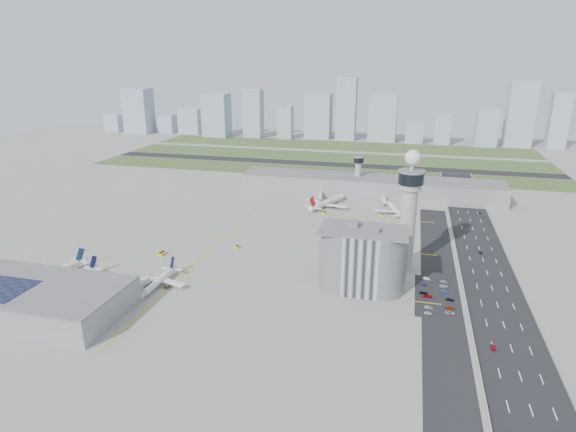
% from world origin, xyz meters
% --- Properties ---
extents(ground, '(1000.00, 1000.00, 0.00)m').
position_xyz_m(ground, '(0.00, 0.00, 0.00)').
color(ground, '#A09D95').
extents(grass_strip_0, '(480.00, 50.00, 0.08)m').
position_xyz_m(grass_strip_0, '(-20.00, 225.00, 0.04)').
color(grass_strip_0, '#41592A').
rests_on(grass_strip_0, ground).
extents(grass_strip_1, '(480.00, 60.00, 0.08)m').
position_xyz_m(grass_strip_1, '(-20.00, 300.00, 0.04)').
color(grass_strip_1, '#3F5427').
rests_on(grass_strip_1, ground).
extents(grass_strip_2, '(480.00, 70.00, 0.08)m').
position_xyz_m(grass_strip_2, '(-20.00, 380.00, 0.04)').
color(grass_strip_2, '#485D2C').
rests_on(grass_strip_2, ground).
extents(runway, '(480.00, 22.00, 0.10)m').
position_xyz_m(runway, '(-20.00, 262.00, 0.06)').
color(runway, black).
rests_on(runway, ground).
extents(highway, '(28.00, 500.00, 0.10)m').
position_xyz_m(highway, '(115.00, 0.00, 0.05)').
color(highway, black).
rests_on(highway, ground).
extents(barrier_left, '(0.60, 500.00, 1.20)m').
position_xyz_m(barrier_left, '(101.00, 0.00, 0.60)').
color(barrier_left, '#9E9E99').
rests_on(barrier_left, ground).
extents(barrier_right, '(0.60, 500.00, 1.20)m').
position_xyz_m(barrier_right, '(129.00, 0.00, 0.60)').
color(barrier_right, '#9E9E99').
rests_on(barrier_right, ground).
extents(landside_road, '(18.00, 260.00, 0.08)m').
position_xyz_m(landside_road, '(90.00, -10.00, 0.04)').
color(landside_road, black).
rests_on(landside_road, ground).
extents(parking_lot, '(20.00, 44.00, 0.10)m').
position_xyz_m(parking_lot, '(88.00, -22.00, 0.05)').
color(parking_lot, black).
rests_on(parking_lot, ground).
extents(taxiway_line_h_0, '(260.00, 0.60, 0.01)m').
position_xyz_m(taxiway_line_h_0, '(-40.00, -30.00, 0.01)').
color(taxiway_line_h_0, yellow).
rests_on(taxiway_line_h_0, ground).
extents(taxiway_line_h_1, '(260.00, 0.60, 0.01)m').
position_xyz_m(taxiway_line_h_1, '(-40.00, 30.00, 0.01)').
color(taxiway_line_h_1, yellow).
rests_on(taxiway_line_h_1, ground).
extents(taxiway_line_h_2, '(260.00, 0.60, 0.01)m').
position_xyz_m(taxiway_line_h_2, '(-40.00, 90.00, 0.01)').
color(taxiway_line_h_2, yellow).
rests_on(taxiway_line_h_2, ground).
extents(taxiway_line_v, '(0.60, 260.00, 0.01)m').
position_xyz_m(taxiway_line_v, '(-40.00, 30.00, 0.01)').
color(taxiway_line_v, yellow).
rests_on(taxiway_line_v, ground).
extents(control_tower, '(14.00, 14.00, 64.50)m').
position_xyz_m(control_tower, '(72.00, 8.00, 35.04)').
color(control_tower, '#ADAAA5').
rests_on(control_tower, ground).
extents(secondary_tower, '(8.60, 8.60, 31.90)m').
position_xyz_m(secondary_tower, '(30.00, 150.00, 18.80)').
color(secondary_tower, '#ADAAA5').
rests_on(secondary_tower, ground).
extents(admin_building, '(42.00, 24.00, 33.50)m').
position_xyz_m(admin_building, '(51.99, -22.00, 15.30)').
color(admin_building, '#B2B2B7').
rests_on(admin_building, ground).
extents(terminal_pier, '(210.00, 32.00, 15.80)m').
position_xyz_m(terminal_pier, '(40.00, 148.00, 7.90)').
color(terminal_pier, gray).
rests_on(terminal_pier, ground).
extents(near_terminal, '(84.00, 42.00, 13.00)m').
position_xyz_m(near_terminal, '(-88.07, -82.02, 6.43)').
color(near_terminal, gray).
rests_on(near_terminal, ground).
extents(airplane_near_a, '(40.37, 44.37, 10.49)m').
position_xyz_m(airplane_near_a, '(-102.72, -50.29, 5.25)').
color(airplane_near_a, white).
rests_on(airplane_near_a, ground).
extents(airplane_near_b, '(33.37, 37.85, 9.65)m').
position_xyz_m(airplane_near_b, '(-88.10, -55.31, 4.82)').
color(airplane_near_b, white).
rests_on(airplane_near_b, ground).
extents(airplane_near_c, '(29.19, 34.31, 9.58)m').
position_xyz_m(airplane_near_c, '(-45.81, -45.71, 4.79)').
color(airplane_near_c, white).
rests_on(airplane_near_c, ground).
extents(airplane_far_a, '(51.51, 54.79, 12.17)m').
position_xyz_m(airplane_far_a, '(11.73, 109.11, 6.09)').
color(airplane_far_a, white).
rests_on(airplane_far_a, ground).
extents(airplane_far_b, '(40.59, 43.89, 10.04)m').
position_xyz_m(airplane_far_b, '(62.79, 105.50, 5.02)').
color(airplane_far_b, white).
rests_on(airplane_far_b, ground).
extents(jet_bridge_near_0, '(5.39, 14.31, 5.70)m').
position_xyz_m(jet_bridge_near_0, '(-113.00, -61.00, 2.85)').
color(jet_bridge_near_0, silver).
rests_on(jet_bridge_near_0, ground).
extents(jet_bridge_near_1, '(5.39, 14.31, 5.70)m').
position_xyz_m(jet_bridge_near_1, '(-83.00, -61.00, 2.85)').
color(jet_bridge_near_1, silver).
rests_on(jet_bridge_near_1, ground).
extents(jet_bridge_near_2, '(5.39, 14.31, 5.70)m').
position_xyz_m(jet_bridge_near_2, '(-53.00, -61.00, 2.85)').
color(jet_bridge_near_2, silver).
rests_on(jet_bridge_near_2, ground).
extents(jet_bridge_far_0, '(5.39, 14.31, 5.70)m').
position_xyz_m(jet_bridge_far_0, '(2.00, 132.00, 2.85)').
color(jet_bridge_far_0, silver).
rests_on(jet_bridge_far_0, ground).
extents(jet_bridge_far_1, '(5.39, 14.31, 5.70)m').
position_xyz_m(jet_bridge_far_1, '(52.00, 132.00, 2.85)').
color(jet_bridge_far_1, silver).
rests_on(jet_bridge_far_1, ground).
extents(tug_0, '(2.25, 3.05, 1.66)m').
position_xyz_m(tug_0, '(-103.48, -26.34, 0.83)').
color(tug_0, orange).
rests_on(tug_0, ground).
extents(tug_1, '(3.21, 2.25, 1.83)m').
position_xyz_m(tug_1, '(-64.39, -9.82, 0.91)').
color(tug_1, gold).
rests_on(tug_1, ground).
extents(tug_2, '(4.17, 4.26, 2.06)m').
position_xyz_m(tug_2, '(-64.03, -7.76, 1.03)').
color(tug_2, orange).
rests_on(tug_2, ground).
extents(tug_3, '(3.60, 3.10, 1.76)m').
position_xyz_m(tug_3, '(-25.60, 12.16, 0.88)').
color(tug_3, '#E9A808').
rests_on(tug_3, ground).
extents(tug_4, '(4.20, 3.92, 2.01)m').
position_xyz_m(tug_4, '(13.42, 89.61, 1.01)').
color(tug_4, yellow).
rests_on(tug_4, ground).
extents(tug_5, '(3.55, 3.24, 1.70)m').
position_xyz_m(tug_5, '(54.42, 94.98, 0.85)').
color(tug_5, yellow).
rests_on(tug_5, ground).
extents(car_lot_0, '(3.40, 1.56, 1.13)m').
position_xyz_m(car_lot_0, '(83.83, -40.53, 0.57)').
color(car_lot_0, silver).
rests_on(car_lot_0, ground).
extents(car_lot_1, '(3.92, 1.52, 1.27)m').
position_xyz_m(car_lot_1, '(84.09, -35.36, 0.64)').
color(car_lot_1, slate).
rests_on(car_lot_1, ground).
extents(car_lot_2, '(4.54, 2.28, 1.23)m').
position_xyz_m(car_lot_2, '(83.83, -23.88, 0.62)').
color(car_lot_2, '#940A08').
rests_on(car_lot_2, ground).
extents(car_lot_3, '(3.97, 1.79, 1.13)m').
position_xyz_m(car_lot_3, '(82.08, -21.02, 0.56)').
color(car_lot_3, black).
rests_on(car_lot_3, ground).
extents(car_lot_4, '(3.33, 1.48, 1.11)m').
position_xyz_m(car_lot_4, '(82.09, -11.37, 0.56)').
color(car_lot_4, navy).
rests_on(car_lot_4, ground).
extents(car_lot_5, '(3.74, 1.39, 1.22)m').
position_xyz_m(car_lot_5, '(83.64, -4.29, 0.61)').
color(car_lot_5, white).
rests_on(car_lot_5, ground).
extents(car_lot_6, '(4.62, 2.21, 1.27)m').
position_xyz_m(car_lot_6, '(93.36, -38.04, 0.64)').
color(car_lot_6, '#9A9FA7').
rests_on(car_lot_6, ground).
extents(car_lot_7, '(4.35, 2.35, 1.20)m').
position_xyz_m(car_lot_7, '(93.54, -33.18, 0.60)').
color(car_lot_7, '#8B2A07').
rests_on(car_lot_7, ground).
extents(car_lot_8, '(3.95, 1.99, 1.29)m').
position_xyz_m(car_lot_8, '(93.94, -25.12, 0.64)').
color(car_lot_8, black).
rests_on(car_lot_8, ground).
extents(car_lot_9, '(3.79, 1.64, 1.21)m').
position_xyz_m(car_lot_9, '(92.10, -16.98, 0.61)').
color(car_lot_9, navy).
rests_on(car_lot_9, ground).
extents(car_lot_10, '(4.26, 2.02, 1.18)m').
position_xyz_m(car_lot_10, '(91.84, -11.05, 0.59)').
color(car_lot_10, silver).
rests_on(car_lot_10, ground).
extents(car_lot_11, '(4.33, 2.03, 1.22)m').
position_xyz_m(car_lot_11, '(92.29, -6.21, 0.61)').
color(car_lot_11, '#8D92A6').
rests_on(car_lot_11, ground).
extents(car_hw_0, '(1.66, 3.81, 1.28)m').
position_xyz_m(car_hw_0, '(107.93, -62.04, 0.64)').
color(car_hw_0, '#B4061E').
rests_on(car_hw_0, ground).
extents(car_hw_1, '(1.50, 3.47, 1.11)m').
position_xyz_m(car_hw_1, '(114.62, 39.33, 0.56)').
color(car_hw_1, black).
rests_on(car_hw_1, ground).
extents(car_hw_2, '(2.09, 4.02, 1.08)m').
position_xyz_m(car_hw_2, '(123.01, 119.53, 0.54)').
color(car_hw_2, navy).
rests_on(car_hw_2, ground).
extents(car_hw_4, '(1.69, 3.78, 1.26)m').
position_xyz_m(car_hw_4, '(107.17, 179.13, 0.63)').
color(car_hw_4, '#A8A8A8').
rests_on(car_hw_4, ground).
extents(skyline_bldg_0, '(24.05, 19.24, 26.50)m').
position_xyz_m(skyline_bldg_0, '(-377.77, 421.70, 13.25)').
color(skyline_bldg_0, '#9EADC1').
rests_on(skyline_bldg_0, ground).
extents(skyline_bldg_1, '(37.63, 30.10, 65.60)m').
position_xyz_m(skyline_bldg_1, '(-331.22, 417.61, 32.80)').
color(skyline_bldg_1, '#9EADC1').
rests_on(skyline_bldg_1, ground).
extents(skyline_bldg_2, '(22.81, 18.25, 26.79)m').
position_xyz_m(skyline_bldg_2, '(-291.25, 430.16, 13.39)').
color(skyline_bldg_2, '#9EADC1').
rests_on(skyline_bldg_2, ground).
extents(skyline_bldg_3, '(32.30, 25.84, 36.93)m').
position_xyz_m(skyline_bldg_3, '(-252.58, 431.35, 18.47)').
color(skyline_bldg_3, '#9EADC1').
rests_on(skyline_bldg_3, ground).
extents(skyline_bldg_4, '(35.81, 28.65, 60.36)m').
position_xyz_m(skyline_bldg_4, '(-204.47, 415.19, 30.18)').
color(skyline_bldg_4, '#9EADC1').
rests_on(skyline_bldg_4, ground).
extents(skyline_bldg_5, '(25.49, 20.39, 66.89)m').
position_xyz_m(skyline_bldg_5, '(-150.11, 419.66, 33.44)').
color(skyline_bldg_5, '#9EADC1').
rests_on(skyline_bldg_5, ground).
extents(skyline_bldg_6, '(20.04, 16.03, 45.20)m').
position_xyz_m(skyline_bldg_6, '(-102.68, 417.90, 22.60)').
color(skyline_bldg_6, '#9EADC1').
rests_on(skyline_bldg_6, ground).
extents(skyline_bldg_7, '(35.76, 28.61, 61.22)m').
position_xyz_m(skyline_bldg_7, '(-59.44, 436.89, 30.61)').
color(skyline_bldg_7, '#9EADC1').
rests_on(skyline_bldg_7, ground).
extents(skyline_bldg_8, '(26.33, 21.06, 83.39)m').
position_xyz_m(skyline_bldg_8, '(-19.42, 431.56, 41.69)').
color(skyline_bldg_8, '#9EADC1').
rests_on(skyline_bldg_8, ground).
extents(skyline_bldg_9, '(36.96, 29.57, 62.11)m').
position_xyz_m(skyline_bldg_9, '(30.27, 432.32, 31.06)').
color(skyline_bldg_9, '#9EADC1').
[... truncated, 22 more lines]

